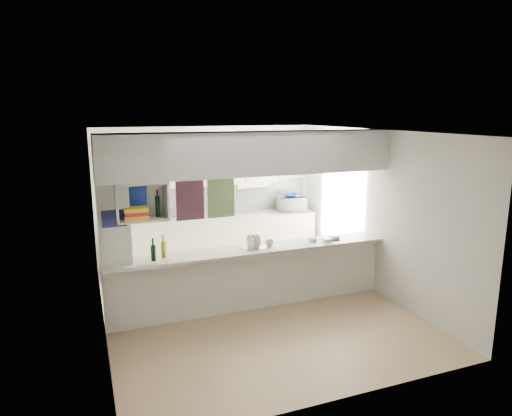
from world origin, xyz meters
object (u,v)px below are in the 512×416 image
microwave (292,204)px  bowl (290,195)px  wine_bottles (159,251)px  dish_rack (256,242)px

microwave → bowl: size_ratio=2.11×
bowl → wine_bottles: size_ratio=0.77×
microwave → wine_bottles: 3.64m
dish_rack → wine_bottles: size_ratio=1.42×
microwave → wine_bottles: bearing=40.2°
microwave → dish_rack: (-1.57, -2.08, -0.06)m
microwave → dish_rack: microwave is taller
bowl → dish_rack: (-1.53, -2.07, -0.24)m
bowl → wine_bottles: (-2.94, -2.09, -0.20)m
bowl → microwave: bearing=9.9°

